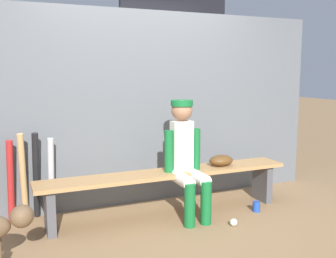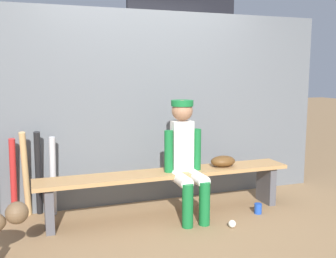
% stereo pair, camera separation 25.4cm
% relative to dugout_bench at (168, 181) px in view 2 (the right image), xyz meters
% --- Properties ---
extents(ground_plane, '(30.00, 30.00, 0.00)m').
position_rel_dugout_bench_xyz_m(ground_plane, '(0.00, 0.00, -0.37)').
color(ground_plane, olive).
extents(chainlink_fence, '(4.31, 0.03, 2.19)m').
position_rel_dugout_bench_xyz_m(chainlink_fence, '(0.00, 0.53, 0.72)').
color(chainlink_fence, '#595E63').
rests_on(chainlink_fence, ground_plane).
extents(dugout_bench, '(2.71, 0.36, 0.47)m').
position_rel_dugout_bench_xyz_m(dugout_bench, '(0.00, 0.00, 0.00)').
color(dugout_bench, '#AD7F4C').
rests_on(dugout_bench, ground_plane).
extents(player_seated, '(0.41, 0.55, 1.22)m').
position_rel_dugout_bench_xyz_m(player_seated, '(0.16, -0.11, 0.29)').
color(player_seated, silver).
rests_on(player_seated, ground_plane).
extents(baseball_glove, '(0.28, 0.20, 0.12)m').
position_rel_dugout_bench_xyz_m(baseball_glove, '(0.64, 0.00, 0.16)').
color(baseball_glove, '#593819').
rests_on(baseball_glove, dugout_bench).
extents(bat_aluminum_silver, '(0.08, 0.15, 0.85)m').
position_rel_dugout_bench_xyz_m(bat_aluminum_silver, '(-1.14, 0.39, 0.05)').
color(bat_aluminum_silver, '#B7B7BC').
rests_on(bat_aluminum_silver, ground_plane).
extents(bat_aluminum_black, '(0.07, 0.22, 0.91)m').
position_rel_dugout_bench_xyz_m(bat_aluminum_black, '(-1.28, 0.43, 0.08)').
color(bat_aluminum_black, black).
rests_on(bat_aluminum_black, ground_plane).
extents(bat_wood_tan, '(0.10, 0.26, 0.92)m').
position_rel_dugout_bench_xyz_m(bat_wood_tan, '(-1.40, 0.41, 0.09)').
color(bat_wood_tan, tan).
rests_on(bat_wood_tan, ground_plane).
extents(bat_aluminum_red, '(0.09, 0.18, 0.85)m').
position_rel_dugout_bench_xyz_m(bat_aluminum_red, '(-1.52, 0.42, 0.05)').
color(bat_aluminum_red, '#B22323').
rests_on(bat_aluminum_red, ground_plane).
extents(baseball, '(0.07, 0.07, 0.07)m').
position_rel_dugout_bench_xyz_m(baseball, '(0.47, -0.54, -0.34)').
color(baseball, white).
rests_on(baseball, ground_plane).
extents(cup_on_ground, '(0.08, 0.08, 0.11)m').
position_rel_dugout_bench_xyz_m(cup_on_ground, '(0.92, -0.29, -0.32)').
color(cup_on_ground, '#1E47AD').
rests_on(cup_on_ground, ground_plane).
extents(cup_on_bench, '(0.08, 0.08, 0.11)m').
position_rel_dugout_bench_xyz_m(cup_on_bench, '(0.31, 0.05, 0.15)').
color(cup_on_bench, silver).
rests_on(cup_on_bench, dugout_bench).
extents(scoreboard, '(1.88, 0.27, 3.16)m').
position_rel_dugout_bench_xyz_m(scoreboard, '(0.84, 1.56, 1.79)').
color(scoreboard, '#3F3F42').
rests_on(scoreboard, ground_plane).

